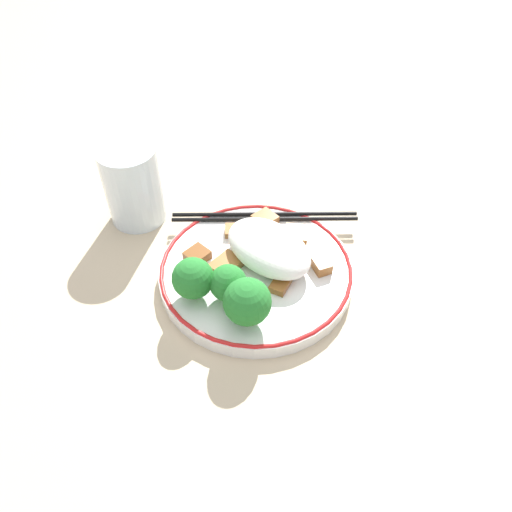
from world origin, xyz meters
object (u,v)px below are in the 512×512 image
broccoli_back_left (193,279)px  chopsticks (265,217)px  broccoli_back_right (247,302)px  plate (256,272)px  drinking_glass (133,185)px  broccoli_back_center (228,283)px

broccoli_back_left → chopsticks: (0.04, -0.15, -0.03)m
broccoli_back_right → chopsticks: size_ratio=0.31×
broccoli_back_left → broccoli_back_right: (-0.07, -0.02, 0.00)m
plate → chopsticks: chopsticks is taller
drinking_glass → plate: bearing=-169.3°
broccoli_back_right → broccoli_back_center: bearing=-9.9°
broccoli_back_center → drinking_glass: size_ratio=0.44×
chopsticks → broccoli_back_center: bearing=118.7°
plate → drinking_glass: 0.20m
broccoli_back_center → broccoli_back_right: 0.04m
broccoli_back_center → chopsticks: 0.14m
plate → broccoli_back_left: size_ratio=4.42×
broccoli_back_left → broccoli_back_center: size_ratio=1.11×
broccoli_back_right → chopsticks: bearing=-51.1°
broccoli_back_left → broccoli_back_right: bearing=-164.9°
plate → broccoli_back_center: 0.06m
plate → chopsticks: bearing=-51.5°
chopsticks → drinking_glass: (0.14, 0.11, 0.03)m
broccoli_back_left → chopsticks: size_ratio=0.28×
plate → broccoli_back_right: bearing=129.3°
broccoli_back_left → chopsticks: broccoli_back_left is taller
plate → drinking_glass: (0.19, 0.04, 0.04)m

